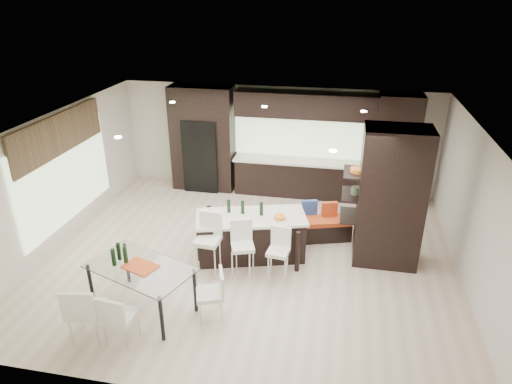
% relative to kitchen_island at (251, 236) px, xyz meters
% --- Properties ---
extents(ground, '(8.00, 8.00, 0.00)m').
position_rel_kitchen_island_xyz_m(ground, '(-0.01, -0.04, -0.44)').
color(ground, beige).
rests_on(ground, ground).
extents(back_wall, '(8.00, 0.02, 2.70)m').
position_rel_kitchen_island_xyz_m(back_wall, '(-0.01, 3.46, 0.91)').
color(back_wall, beige).
rests_on(back_wall, ground).
extents(left_wall, '(0.02, 7.00, 2.70)m').
position_rel_kitchen_island_xyz_m(left_wall, '(-4.01, -0.04, 0.91)').
color(left_wall, beige).
rests_on(left_wall, ground).
extents(right_wall, '(0.02, 7.00, 2.70)m').
position_rel_kitchen_island_xyz_m(right_wall, '(3.99, -0.04, 0.91)').
color(right_wall, beige).
rests_on(right_wall, ground).
extents(ceiling, '(8.00, 7.00, 0.02)m').
position_rel_kitchen_island_xyz_m(ceiling, '(-0.01, -0.04, 2.26)').
color(ceiling, white).
rests_on(ceiling, ground).
extents(window_left, '(0.04, 3.20, 1.90)m').
position_rel_kitchen_island_xyz_m(window_left, '(-3.97, 0.16, 0.91)').
color(window_left, '#B2D199').
rests_on(window_left, left_wall).
extents(window_back, '(3.40, 0.04, 1.20)m').
position_rel_kitchen_island_xyz_m(window_back, '(0.59, 3.42, 1.11)').
color(window_back, '#B2D199').
rests_on(window_back, back_wall).
extents(stone_accent, '(0.08, 3.00, 0.80)m').
position_rel_kitchen_island_xyz_m(stone_accent, '(-3.94, 0.16, 1.81)').
color(stone_accent, brown).
rests_on(stone_accent, left_wall).
extents(ceiling_spots, '(4.00, 3.00, 0.02)m').
position_rel_kitchen_island_xyz_m(ceiling_spots, '(-0.01, 0.21, 2.24)').
color(ceiling_spots, white).
rests_on(ceiling_spots, ceiling).
extents(back_cabinetry, '(6.80, 0.68, 2.70)m').
position_rel_kitchen_island_xyz_m(back_cabinetry, '(0.49, 3.13, 0.91)').
color(back_cabinetry, black).
rests_on(back_cabinetry, ground).
extents(refrigerator, '(0.90, 0.68, 1.90)m').
position_rel_kitchen_island_xyz_m(refrigerator, '(-1.91, 3.08, 0.51)').
color(refrigerator, black).
rests_on(refrigerator, ground).
extents(partition_column, '(1.20, 0.80, 2.70)m').
position_rel_kitchen_island_xyz_m(partition_column, '(2.59, 0.36, 0.91)').
color(partition_column, black).
rests_on(partition_column, ground).
extents(kitchen_island, '(2.28, 1.46, 0.88)m').
position_rel_kitchen_island_xyz_m(kitchen_island, '(0.00, 0.00, 0.00)').
color(kitchen_island, black).
rests_on(kitchen_island, ground).
extents(stool_left, '(0.46, 0.46, 0.98)m').
position_rel_kitchen_island_xyz_m(stool_left, '(-0.65, -0.77, 0.05)').
color(stool_left, white).
rests_on(stool_left, ground).
extents(stool_mid, '(0.51, 0.51, 0.90)m').
position_rel_kitchen_island_xyz_m(stool_mid, '(0.00, -0.75, 0.01)').
color(stool_mid, white).
rests_on(stool_mid, ground).
extents(stool_right, '(0.42, 0.42, 0.84)m').
position_rel_kitchen_island_xyz_m(stool_right, '(0.65, -0.74, -0.02)').
color(stool_right, white).
rests_on(stool_right, ground).
extents(bench, '(1.31, 0.82, 0.47)m').
position_rel_kitchen_island_xyz_m(bench, '(1.33, 0.94, -0.20)').
color(bench, black).
rests_on(bench, ground).
extents(floor_vase, '(0.50, 0.50, 1.27)m').
position_rel_kitchen_island_xyz_m(floor_vase, '(2.29, 0.19, 0.19)').
color(floor_vase, '#435039').
rests_on(floor_vase, ground).
extents(dining_table, '(1.94, 1.50, 0.82)m').
position_rel_kitchen_island_xyz_m(dining_table, '(-1.42, -1.96, -0.03)').
color(dining_table, white).
rests_on(dining_table, ground).
extents(chair_near, '(0.49, 0.49, 0.83)m').
position_rel_kitchen_island_xyz_m(chair_near, '(-1.42, -2.75, -0.03)').
color(chair_near, white).
rests_on(chair_near, ground).
extents(chair_far, '(0.57, 0.57, 0.92)m').
position_rel_kitchen_island_xyz_m(chair_far, '(-1.95, -2.77, 0.02)').
color(chair_far, white).
rests_on(chair_far, ground).
extents(chair_end, '(0.55, 0.55, 0.80)m').
position_rel_kitchen_island_xyz_m(chair_end, '(-0.27, -1.96, -0.04)').
color(chair_end, white).
rests_on(chair_end, ground).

